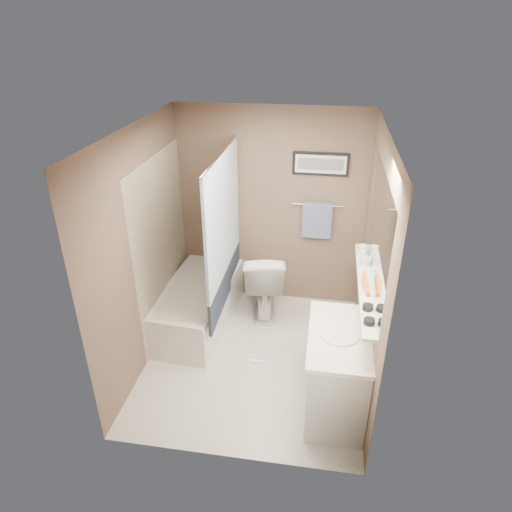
% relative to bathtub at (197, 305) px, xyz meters
% --- Properties ---
extents(ground, '(2.50, 2.50, 0.00)m').
position_rel_bathtub_xyz_m(ground, '(0.75, -0.52, -0.25)').
color(ground, silver).
rests_on(ground, ground).
extents(ceiling, '(2.20, 2.50, 0.04)m').
position_rel_bathtub_xyz_m(ceiling, '(0.75, -0.52, 2.13)').
color(ceiling, white).
rests_on(ceiling, wall_back).
extents(wall_back, '(2.20, 0.04, 2.40)m').
position_rel_bathtub_xyz_m(wall_back, '(0.75, 0.71, 0.95)').
color(wall_back, brown).
rests_on(wall_back, ground).
extents(wall_front, '(2.20, 0.04, 2.40)m').
position_rel_bathtub_xyz_m(wall_front, '(0.75, -1.75, 0.95)').
color(wall_front, brown).
rests_on(wall_front, ground).
extents(wall_left, '(0.04, 2.50, 2.40)m').
position_rel_bathtub_xyz_m(wall_left, '(-0.33, -0.52, 0.95)').
color(wall_left, brown).
rests_on(wall_left, ground).
extents(wall_right, '(0.04, 2.50, 2.40)m').
position_rel_bathtub_xyz_m(wall_right, '(1.83, -0.52, 0.95)').
color(wall_right, brown).
rests_on(wall_right, ground).
extents(tile_surround, '(0.02, 1.55, 2.00)m').
position_rel_bathtub_xyz_m(tile_surround, '(-0.34, -0.02, 0.75)').
color(tile_surround, '#BAA68D').
rests_on(tile_surround, wall_left).
extents(curtain_rod, '(0.02, 1.55, 0.02)m').
position_rel_bathtub_xyz_m(curtain_rod, '(0.35, -0.02, 1.80)').
color(curtain_rod, silver).
rests_on(curtain_rod, wall_left).
extents(curtain_upper, '(0.03, 1.45, 1.28)m').
position_rel_bathtub_xyz_m(curtain_upper, '(0.35, -0.02, 1.15)').
color(curtain_upper, white).
rests_on(curtain_upper, curtain_rod).
extents(curtain_lower, '(0.03, 1.45, 0.36)m').
position_rel_bathtub_xyz_m(curtain_lower, '(0.35, -0.02, 0.33)').
color(curtain_lower, '#232B42').
rests_on(curtain_lower, curtain_rod).
extents(mirror, '(0.02, 1.60, 1.00)m').
position_rel_bathtub_xyz_m(mirror, '(1.84, -0.67, 1.37)').
color(mirror, silver).
rests_on(mirror, wall_right).
extents(shelf, '(0.12, 1.60, 0.03)m').
position_rel_bathtub_xyz_m(shelf, '(1.79, -0.67, 0.85)').
color(shelf, silver).
rests_on(shelf, wall_right).
extents(towel_bar, '(0.60, 0.02, 0.02)m').
position_rel_bathtub_xyz_m(towel_bar, '(1.30, 0.70, 1.05)').
color(towel_bar, silver).
rests_on(towel_bar, wall_back).
extents(towel, '(0.34, 0.05, 0.44)m').
position_rel_bathtub_xyz_m(towel, '(1.30, 0.68, 0.87)').
color(towel, '#8998C8').
rests_on(towel, towel_bar).
extents(art_frame, '(0.62, 0.02, 0.26)m').
position_rel_bathtub_xyz_m(art_frame, '(1.30, 0.71, 1.53)').
color(art_frame, black).
rests_on(art_frame, wall_back).
extents(art_mat, '(0.56, 0.00, 0.20)m').
position_rel_bathtub_xyz_m(art_mat, '(1.30, 0.70, 1.53)').
color(art_mat, white).
rests_on(art_mat, art_frame).
extents(art_image, '(0.50, 0.00, 0.13)m').
position_rel_bathtub_xyz_m(art_image, '(1.30, 0.70, 1.53)').
color(art_image, '#595959').
rests_on(art_image, art_mat).
extents(door, '(0.80, 0.02, 2.00)m').
position_rel_bathtub_xyz_m(door, '(1.30, -1.76, 0.75)').
color(door, silver).
rests_on(door, wall_front).
extents(door_handle, '(0.10, 0.02, 0.02)m').
position_rel_bathtub_xyz_m(door_handle, '(0.97, -1.71, 0.75)').
color(door_handle, silver).
rests_on(door_handle, door).
extents(bathtub, '(0.81, 1.55, 0.50)m').
position_rel_bathtub_xyz_m(bathtub, '(0.00, 0.00, 0.00)').
color(bathtub, white).
rests_on(bathtub, ground).
extents(tub_rim, '(0.56, 1.36, 0.02)m').
position_rel_bathtub_xyz_m(tub_rim, '(-0.00, -0.00, 0.25)').
color(tub_rim, beige).
rests_on(tub_rim, bathtub).
extents(toilet, '(0.60, 0.88, 0.83)m').
position_rel_bathtub_xyz_m(toilet, '(0.72, 0.39, 0.17)').
color(toilet, white).
rests_on(toilet, ground).
extents(vanity, '(0.51, 0.91, 0.80)m').
position_rel_bathtub_xyz_m(vanity, '(1.60, -1.08, 0.15)').
color(vanity, silver).
rests_on(vanity, ground).
extents(countertop, '(0.54, 0.96, 0.04)m').
position_rel_bathtub_xyz_m(countertop, '(1.59, -1.08, 0.57)').
color(countertop, white).
rests_on(countertop, vanity).
extents(sink_basin, '(0.34, 0.34, 0.01)m').
position_rel_bathtub_xyz_m(sink_basin, '(1.58, -1.08, 0.60)').
color(sink_basin, silver).
rests_on(sink_basin, countertop).
extents(faucet_spout, '(0.02, 0.02, 0.10)m').
position_rel_bathtub_xyz_m(faucet_spout, '(1.78, -1.08, 0.64)').
color(faucet_spout, silver).
rests_on(faucet_spout, countertop).
extents(faucet_knob, '(0.05, 0.05, 0.05)m').
position_rel_bathtub_xyz_m(faucet_knob, '(1.78, -0.98, 0.62)').
color(faucet_knob, silver).
rests_on(faucet_knob, countertop).
extents(candle_bowl_near, '(0.09, 0.09, 0.04)m').
position_rel_bathtub_xyz_m(candle_bowl_near, '(1.79, -1.27, 0.89)').
color(candle_bowl_near, black).
rests_on(candle_bowl_near, shelf).
extents(candle_bowl_far, '(0.09, 0.09, 0.04)m').
position_rel_bathtub_xyz_m(candle_bowl_far, '(1.79, -1.07, 0.89)').
color(candle_bowl_far, black).
rests_on(candle_bowl_far, shelf).
extents(hair_brush_front, '(0.07, 0.22, 0.04)m').
position_rel_bathtub_xyz_m(hair_brush_front, '(1.79, -0.78, 0.89)').
color(hair_brush_front, orange).
rests_on(hair_brush_front, shelf).
extents(hair_brush_back, '(0.05, 0.22, 0.04)m').
position_rel_bathtub_xyz_m(hair_brush_back, '(1.79, -0.66, 0.89)').
color(hair_brush_back, orange).
rests_on(hair_brush_back, shelf).
extents(pink_comb, '(0.04, 0.16, 0.01)m').
position_rel_bathtub_xyz_m(pink_comb, '(1.79, -0.49, 0.87)').
color(pink_comb, '#D07F98').
rests_on(pink_comb, shelf).
extents(glass_jar, '(0.08, 0.08, 0.10)m').
position_rel_bathtub_xyz_m(glass_jar, '(1.79, -0.10, 0.92)').
color(glass_jar, white).
rests_on(glass_jar, shelf).
extents(soap_bottle, '(0.07, 0.07, 0.14)m').
position_rel_bathtub_xyz_m(soap_bottle, '(1.79, -0.31, 0.94)').
color(soap_bottle, '#999999').
rests_on(soap_bottle, shelf).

